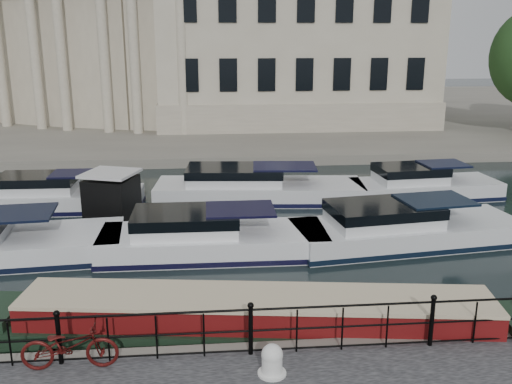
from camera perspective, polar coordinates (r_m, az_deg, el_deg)
ground_plane at (r=15.04m, az=-1.24°, el=-13.20°), size 160.00×160.00×0.00m
far_bank at (r=52.63m, az=-4.23°, el=7.90°), size 120.00×42.00×0.55m
railing at (r=12.50m, az=-0.53°, el=-13.32°), size 24.14×0.14×1.22m
civic_building at (r=47.87m, az=-5.53°, el=15.24°), size 53.55×31.84×16.85m
bicycle at (r=12.69m, az=-18.16°, el=-14.39°), size 1.98×0.70×1.04m
mooring_bollard at (r=12.02m, az=1.62°, el=-16.48°), size 0.59×0.59×0.66m
narrowboat at (r=14.23m, az=0.05°, el=-13.33°), size 14.29×3.72×1.52m
harbour_hut at (r=22.94m, az=-14.19°, el=-0.84°), size 3.10×2.84×2.16m
cabin_cruisers at (r=22.15m, az=-3.76°, el=-2.55°), size 25.74×9.87×1.99m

